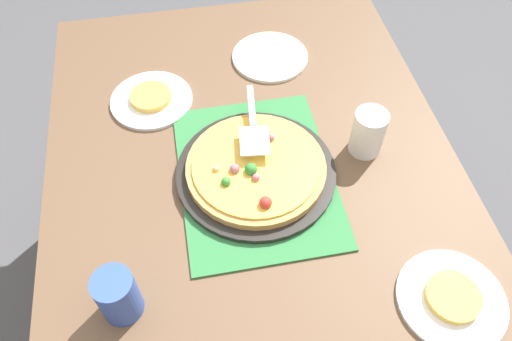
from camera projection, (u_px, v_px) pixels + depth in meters
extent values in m
plane|color=#4C4C51|center=(256.00, 300.00, 1.79)|extent=(8.00, 8.00, 0.00)
cube|color=brown|center=(256.00, 179.00, 1.21)|extent=(1.40, 1.00, 0.03)
cube|color=brown|center=(107.00, 119.00, 1.84)|extent=(0.07, 0.07, 0.72)
cube|color=brown|center=(337.00, 89.00, 1.93)|extent=(0.07, 0.07, 0.72)
cube|color=#2D753D|center=(256.00, 175.00, 1.19)|extent=(0.48, 0.36, 0.01)
cylinder|color=black|center=(256.00, 172.00, 1.18)|extent=(0.38, 0.38, 0.01)
cylinder|color=tan|center=(256.00, 168.00, 1.17)|extent=(0.33, 0.33, 0.02)
cylinder|color=#EAB747|center=(256.00, 165.00, 1.16)|extent=(0.30, 0.30, 0.01)
sphere|color=#338433|center=(226.00, 182.00, 1.12)|extent=(0.02, 0.02, 0.02)
sphere|color=#B76675|center=(235.00, 169.00, 1.14)|extent=(0.02, 0.02, 0.02)
sphere|color=#E5CC7F|center=(251.00, 148.00, 1.18)|extent=(0.02, 0.02, 0.02)
sphere|color=#B76675|center=(271.00, 137.00, 1.20)|extent=(0.02, 0.02, 0.02)
sphere|color=#B76675|center=(256.00, 178.00, 1.13)|extent=(0.02, 0.02, 0.02)
sphere|color=red|center=(264.00, 203.00, 1.08)|extent=(0.03, 0.03, 0.03)
sphere|color=#E5CC7F|center=(216.00, 167.00, 1.14)|extent=(0.02, 0.02, 0.02)
sphere|color=#338433|center=(251.00, 169.00, 1.14)|extent=(0.03, 0.03, 0.03)
cylinder|color=white|center=(451.00, 299.00, 1.00)|extent=(0.22, 0.22, 0.01)
cylinder|color=white|center=(152.00, 100.00, 1.34)|extent=(0.22, 0.22, 0.01)
cylinder|color=white|center=(270.00, 57.00, 1.45)|extent=(0.22, 0.22, 0.01)
cylinder|color=#EAB747|center=(453.00, 297.00, 0.99)|extent=(0.11, 0.11, 0.02)
cylinder|color=#EAB747|center=(151.00, 97.00, 1.33)|extent=(0.11, 0.11, 0.02)
cylinder|color=white|center=(368.00, 132.00, 1.20)|extent=(0.08, 0.08, 0.12)
cylinder|color=#3351AD|center=(118.00, 296.00, 0.95)|extent=(0.08, 0.08, 0.12)
cube|color=silver|center=(255.00, 141.00, 1.17)|extent=(0.10, 0.08, 0.00)
cube|color=#B2B2B7|center=(251.00, 106.00, 1.24)|extent=(0.14, 0.03, 0.01)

